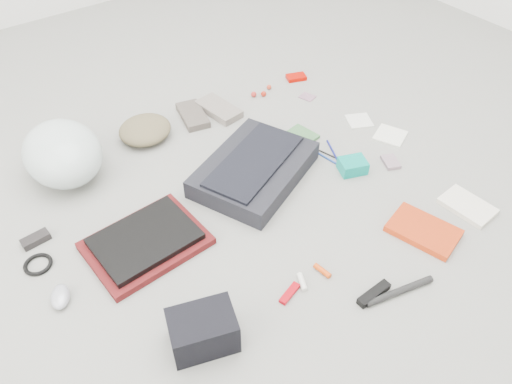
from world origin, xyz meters
TOP-DOWN VIEW (x-y plane):
  - ground_plane at (0.00, 0.00)m, footprint 4.00×4.00m
  - messenger_bag at (0.08, 0.11)m, footprint 0.56×0.49m
  - bag_flap at (0.08, 0.11)m, footprint 0.48×0.36m
  - laptop_sleeve at (-0.43, 0.05)m, footprint 0.40×0.31m
  - laptop at (-0.43, 0.05)m, footprint 0.34×0.26m
  - bike_helmet at (-0.50, 0.56)m, footprint 0.30×0.37m
  - beanie at (-0.15, 0.60)m, footprint 0.27×0.26m
  - mitten_left at (0.09, 0.60)m, footprint 0.14×0.22m
  - mitten_right at (0.21, 0.57)m, footprint 0.14×0.23m
  - power_brick at (-0.72, 0.29)m, footprint 0.10×0.05m
  - cable_coil at (-0.76, 0.19)m, footprint 0.11×0.11m
  - mouse at (-0.74, 0.01)m, footprint 0.09×0.11m
  - camera_bag at (-0.46, -0.37)m, footprint 0.22×0.18m
  - multitool at (-0.16, -0.39)m, footprint 0.09×0.05m
  - toiletry_tube_white at (-0.10, -0.39)m, footprint 0.04×0.07m
  - toiletry_tube_orange at (-0.02, -0.39)m, footprint 0.03×0.07m
  - u_lock at (0.05, -0.55)m, footprint 0.12×0.03m
  - bike_pump at (0.12, -0.59)m, footprint 0.24×0.08m
  - book_red at (0.38, -0.47)m, footprint 0.21×0.26m
  - book_white at (0.61, -0.49)m, footprint 0.14×0.19m
  - notepad at (0.39, 0.20)m, footprint 0.11×0.14m
  - pen_blue at (0.38, 0.05)m, footprint 0.03×0.15m
  - pen_black at (0.40, 0.03)m, footprint 0.04×0.12m
  - pen_navy at (0.43, 0.05)m, footprint 0.07×0.14m
  - accordion_wallet at (0.41, -0.09)m, footprint 0.13×0.11m
  - card_deck at (0.57, -0.15)m, footprint 0.09×0.10m
  - napkin_top at (0.67, 0.13)m, footprint 0.14×0.14m
  - napkin_bottom at (0.70, -0.02)m, footprint 0.16×0.16m
  - lollipop_a at (0.41, 0.57)m, footprint 0.03×0.03m
  - lollipop_b at (0.45, 0.55)m, footprint 0.03×0.03m
  - lollipop_c at (0.51, 0.58)m, footprint 0.02×0.02m
  - altoids_tin at (0.67, 0.58)m, footprint 0.11×0.09m
  - stamp_sheet at (0.61, 0.42)m, footprint 0.07×0.08m

SIDE VIEW (x-z plane):
  - ground_plane at x=0.00m, z-range 0.00..0.00m
  - stamp_sheet at x=0.61m, z-range 0.00..0.00m
  - napkin_top at x=0.67m, z-range 0.00..0.01m
  - pen_black at x=0.40m, z-range 0.00..0.01m
  - napkin_bottom at x=0.70m, z-range 0.00..0.01m
  - pen_navy at x=0.43m, z-range 0.00..0.01m
  - pen_blue at x=0.38m, z-range 0.00..0.01m
  - multitool at x=-0.16m, z-range 0.00..0.01m
  - cable_coil at x=-0.76m, z-range 0.00..0.01m
  - notepad at x=0.39m, z-range 0.00..0.01m
  - card_deck at x=0.57m, z-range 0.00..0.02m
  - toiletry_tube_orange at x=-0.02m, z-range 0.00..0.02m
  - toiletry_tube_white at x=-0.10m, z-range 0.00..0.02m
  - book_white at x=0.61m, z-range 0.00..0.02m
  - altoids_tin at x=0.67m, z-range 0.00..0.02m
  - bike_pump at x=0.12m, z-range 0.00..0.02m
  - lollipop_c at x=0.51m, z-range 0.00..0.02m
  - book_red at x=0.38m, z-range 0.00..0.02m
  - u_lock at x=0.05m, z-range 0.00..0.02m
  - lollipop_b at x=0.45m, z-range 0.00..0.03m
  - power_brick at x=-0.72m, z-range 0.00..0.03m
  - lollipop_a at x=0.41m, z-range 0.00..0.03m
  - laptop_sleeve at x=-0.43m, z-range 0.00..0.03m
  - mitten_left at x=0.09m, z-range 0.00..0.03m
  - mitten_right at x=0.21m, z-range 0.00..0.03m
  - mouse at x=-0.74m, z-range 0.00..0.04m
  - accordion_wallet at x=0.41m, z-range 0.00..0.05m
  - laptop at x=-0.43m, z-range 0.03..0.05m
  - messenger_bag at x=0.08m, z-range 0.00..0.08m
  - beanie at x=-0.15m, z-range 0.00..0.08m
  - camera_bag at x=-0.46m, z-range 0.00..0.12m
  - bag_flap at x=0.08m, z-range 0.08..0.09m
  - bike_helmet at x=-0.50m, z-range 0.00..0.22m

